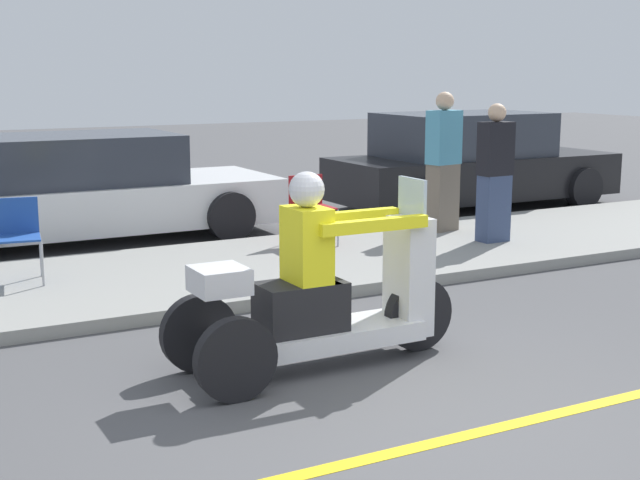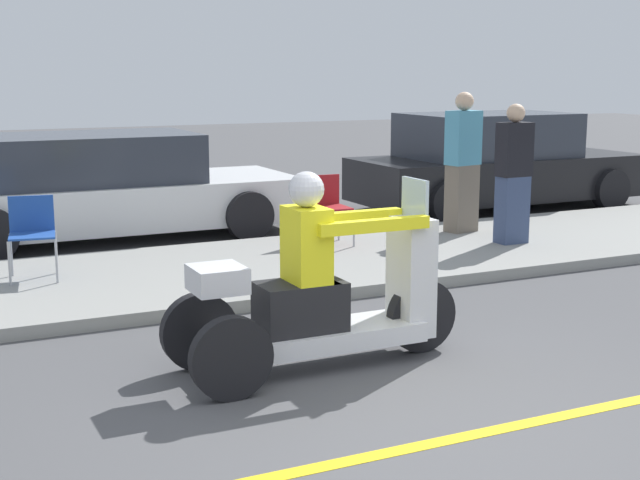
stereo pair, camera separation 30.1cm
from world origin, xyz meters
The scene contains 10 objects.
ground_plane centered at (0.00, 0.00, 0.00)m, with size 60.00×60.00×0.00m, color #4C4C4F.
lane_stripe centered at (-0.06, 0.00, 0.00)m, with size 24.00×0.12×0.01m.
sidewalk_strip centered at (0.00, 4.60, 0.06)m, with size 28.00×2.80×0.12m.
motorcycle_trike centered at (-0.05, 1.55, 0.53)m, with size 2.29×0.79×1.48m.
spectator_end_of_line centered at (3.76, 5.27, 0.99)m, with size 0.47×0.33×1.79m.
spectator_near_curb centered at (3.86, 4.37, 0.93)m, with size 0.40×0.25×1.67m.
folding_chair_curbside centered at (-1.63, 4.98, 0.62)m, with size 0.53×0.53×0.82m.
folding_chair_set_back centered at (1.82, 5.31, 0.62)m, with size 0.48×0.48×0.82m.
parked_car_lot_center centered at (-0.39, 7.44, 0.66)m, with size 4.89×2.08×1.37m.
parked_car_lot_far centered at (5.78, 7.30, 0.72)m, with size 4.70×1.98×1.52m.
Camera 1 is at (-3.10, -4.07, 2.20)m, focal length 50.00 mm.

